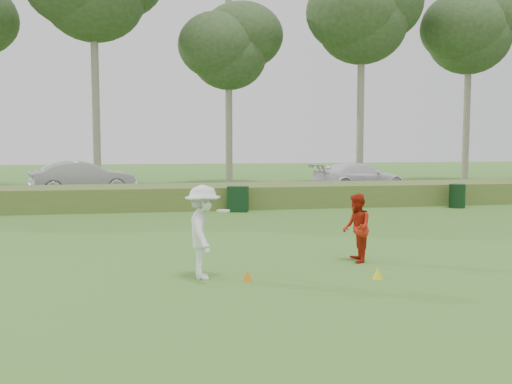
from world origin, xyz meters
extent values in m
plane|color=#3A7125|center=(0.00, 0.00, 0.00)|extent=(120.00, 120.00, 0.00)
cube|color=#4F6829|center=(0.00, 12.00, 0.45)|extent=(80.00, 3.00, 0.90)
cube|color=#2D2D2D|center=(0.00, 17.00, 0.03)|extent=(80.00, 6.00, 0.06)
cylinder|color=gray|center=(-6.00, 23.00, 7.75)|extent=(0.44, 0.44, 15.50)
cylinder|color=gray|center=(2.00, 24.50, 5.75)|extent=(0.44, 0.44, 11.50)
ellipsoid|color=#2E4623|center=(2.00, 24.50, 8.62)|extent=(6.24, 6.24, 5.28)
cylinder|color=gray|center=(10.00, 22.50, 7.00)|extent=(0.44, 0.44, 14.00)
ellipsoid|color=#2E4623|center=(10.00, 22.50, 10.50)|extent=(7.28, 7.28, 6.16)
cylinder|color=gray|center=(18.00, 23.80, 6.75)|extent=(0.44, 0.44, 13.50)
ellipsoid|color=#2E4623|center=(18.00, 23.80, 10.12)|extent=(7.02, 7.02, 5.94)
imported|color=white|center=(-1.87, -0.47, 0.92)|extent=(0.71, 1.21, 1.85)
cylinder|color=white|center=(-1.47, -0.47, 1.34)|extent=(0.27, 0.27, 0.03)
imported|color=#B6200F|center=(1.64, 0.46, 0.77)|extent=(0.70, 0.84, 1.54)
cone|color=orange|center=(-1.05, -0.86, 0.10)|extent=(0.19, 0.19, 0.21)
cone|color=yellow|center=(1.50, -1.12, 0.12)|extent=(0.22, 0.22, 0.24)
cube|color=black|center=(0.40, 10.12, 0.49)|extent=(0.90, 0.69, 0.99)
cylinder|color=black|center=(9.46, 9.85, 0.49)|extent=(0.66, 0.66, 0.97)
imported|color=#BCBCC1|center=(-6.24, 17.98, 0.90)|extent=(5.39, 3.15, 1.68)
imported|color=white|center=(8.08, 17.42, 0.82)|extent=(5.56, 3.21, 1.52)
camera|label=1|loc=(-2.84, -11.55, 2.68)|focal=40.00mm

